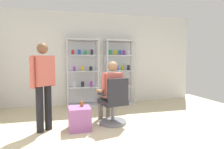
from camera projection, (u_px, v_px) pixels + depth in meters
ground_plane at (136, 142)px, 3.13m from camera, size 7.20×7.20×0.00m
back_wall at (100, 59)px, 5.92m from camera, size 6.00×0.10×2.70m
display_cabinet_left at (82, 72)px, 5.59m from camera, size 0.90×0.45×1.90m
display_cabinet_right at (119, 71)px, 5.86m from camera, size 0.90×0.45×1.90m
office_chair at (114, 105)px, 3.97m from camera, size 0.61×0.58×0.96m
seated_shopkeeper at (110, 89)px, 4.09m from camera, size 0.55×0.62×1.29m
storage_crate at (80, 118)px, 3.70m from camera, size 0.40×0.41×0.43m
tea_glass at (82, 104)px, 3.75m from camera, size 0.07×0.07×0.10m
standing_customer at (43, 81)px, 3.58m from camera, size 0.43×0.40×1.63m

